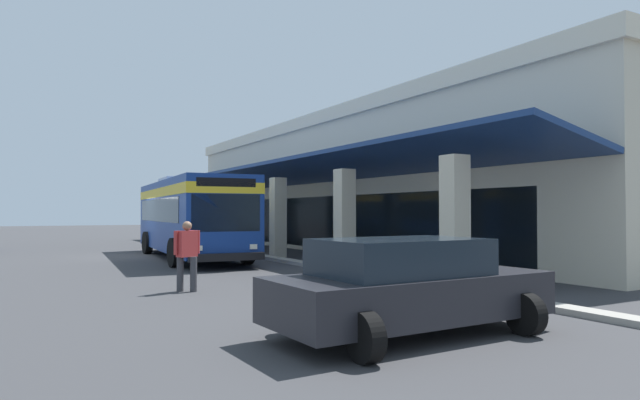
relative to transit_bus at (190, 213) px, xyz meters
The scene contains 7 objects.
ground 6.96m from the transit_bus, 109.65° to the left, with size 120.00×120.00×0.00m, color #38383A.
curb_strip 3.36m from the transit_bus, 115.31° to the left, with size 37.71×0.50×0.12m, color #9E998E.
plaza_building 12.34m from the transit_bus, 95.70° to the left, with size 31.73×15.43×6.61m.
transit_bus is the anchor object (origin of this frame).
parked_sedan_charcoal 15.75m from the transit_bus, ahead, with size 2.53×4.45×1.47m.
pedestrian 9.88m from the transit_bus, 16.57° to the right, with size 0.39×0.66×1.65m.
potted_palm 8.62m from the transit_bus, 151.01° to the left, with size 1.68×1.82×2.62m.
Camera 1 is at (24.56, -4.79, 1.87)m, focal length 31.02 mm.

